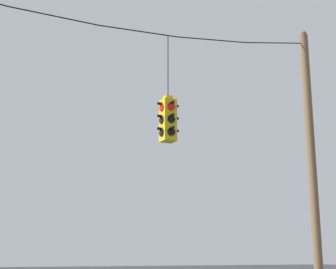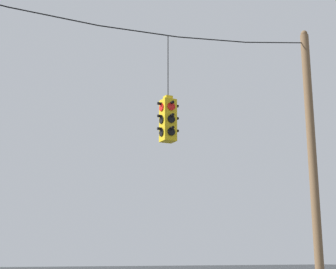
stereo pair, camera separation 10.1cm
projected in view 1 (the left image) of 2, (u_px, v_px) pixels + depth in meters
name	position (u px, v px, depth m)	size (l,w,h in m)	color
utility_pole_right	(312.00, 173.00, 14.70)	(0.25, 0.25, 8.73)	brown
span_wire	(56.00, 6.00, 12.16)	(15.22, 0.03, 0.84)	black
traffic_light_near_left_pole	(168.00, 120.00, 12.90)	(0.58, 0.58, 2.84)	yellow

